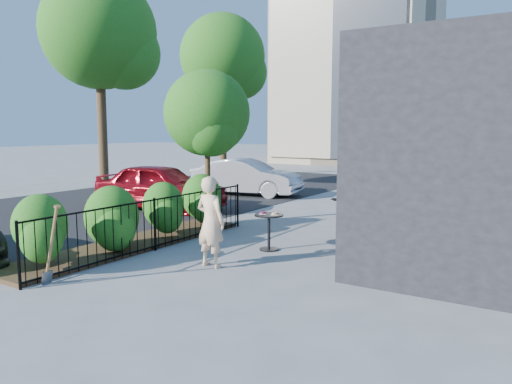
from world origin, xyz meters
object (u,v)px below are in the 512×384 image
Objects in this scene: woman at (211,222)px; shovel at (51,249)px; patio_tree at (208,118)px; car_silver at (246,177)px; cafe_table at (269,225)px; street_tree_near at (99,39)px; car_red at (161,186)px; street_tree_far at (223,62)px.

woman reaches higher than shovel.
car_silver is (-2.46, 5.45, -2.08)m from patio_tree.
car_silver is at bearing -56.32° from woman.
woman is 2.70m from shovel.
woman is at bearing -98.65° from cafe_table.
street_tree_near is at bearing -27.98° from woman.
street_tree_near is 7.74m from car_silver.
cafe_table is (2.69, -1.46, -2.24)m from patio_tree.
shovel is at bearing -171.98° from car_silver.
car_silver is (0.40, 4.21, -0.04)m from car_red.
street_tree_far is 9.38m from car_silver.
cafe_table is 0.19× the size of car_red.
cafe_table is 0.59× the size of shovel.
patio_tree is 5.86m from shovel.
patio_tree is at bearing -47.87° from woman.
street_tree_near reaches higher than shovel.
patio_tree is 8.92m from street_tree_near.
car_red reaches higher than car_silver.
street_tree_far is 19.44m from shovel.
car_red reaches higher than cafe_table.
street_tree_far is 1.97× the size of car_red.
shovel is 7.63m from car_red.
woman is 1.22× the size of shovel.
cafe_table is at bearing -50.61° from street_tree_far.
street_tree_near reaches higher than woman.
car_silver is at bearing -14.49° from car_red.
car_red is (-5.30, 4.34, -0.11)m from woman.
street_tree_far reaches higher than patio_tree.
cafe_table is (10.40, -12.66, -5.40)m from street_tree_far.
patio_tree reaches higher than car_silver.
woman is (10.15, -6.30, -5.09)m from street_tree_near.
woman is (2.45, -3.10, -1.93)m from patio_tree.
car_silver is at bearing 107.64° from shovel.
street_tree_far is at bearing 129.39° from cafe_table.
cafe_table is 4.26m from shovel.
cafe_table is 6.18m from car_red.
street_tree_near is 13.30m from shovel.
street_tree_far is 10.34× the size of cafe_table.
street_tree_near is 6.09× the size of shovel.
car_silver is (5.24, 2.25, -5.24)m from street_tree_near.
patio_tree is 0.95× the size of car_silver.
cafe_table is at bearing 66.25° from shovel.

